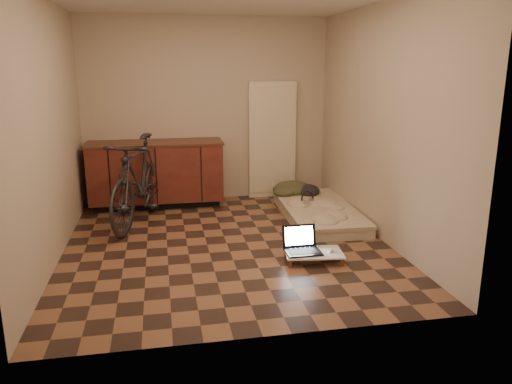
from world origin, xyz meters
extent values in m
cube|color=brown|center=(0.00, 0.00, 0.00)|extent=(3.50, 4.00, 0.00)
cube|color=#C0AD93|center=(0.00, 2.00, 1.30)|extent=(3.50, 0.00, 2.60)
cube|color=#C0AD93|center=(0.00, -2.00, 1.30)|extent=(3.50, 0.00, 2.60)
cube|color=#C0AD93|center=(-1.75, 0.00, 1.30)|extent=(0.00, 4.00, 2.60)
cube|color=#C0AD93|center=(1.75, 0.00, 1.30)|extent=(0.00, 4.00, 2.60)
cube|color=black|center=(-0.75, 1.74, 0.05)|extent=(1.70, 0.48, 0.10)
cube|color=#4C1B15|center=(-0.75, 1.70, 0.49)|extent=(1.80, 0.60, 0.78)
cube|color=#4A281B|center=(-0.75, 1.70, 0.90)|extent=(1.84, 0.62, 0.03)
cube|color=beige|center=(0.95, 1.94, 0.85)|extent=(0.70, 0.10, 1.70)
imported|color=black|center=(-0.95, 0.94, 0.60)|extent=(1.11, 1.94, 1.20)
cube|color=beige|center=(1.30, 0.72, 0.06)|extent=(0.92, 1.83, 0.11)
cube|color=beige|center=(1.30, 0.72, 0.13)|extent=(0.95, 1.85, 0.04)
cube|color=brown|center=(0.52, -0.80, 0.04)|extent=(0.03, 0.03, 0.08)
cube|color=brown|center=(0.56, -0.48, 0.04)|extent=(0.03, 0.03, 0.08)
cube|color=brown|center=(1.04, -0.86, 0.04)|extent=(0.03, 0.03, 0.08)
cube|color=brown|center=(1.08, -0.55, 0.04)|extent=(0.03, 0.03, 0.08)
cube|color=silver|center=(0.80, -0.67, 0.09)|extent=(0.62, 0.44, 0.02)
cube|color=black|center=(0.69, -0.68, 0.11)|extent=(0.36, 0.26, 0.02)
cube|color=black|center=(0.69, -0.52, 0.23)|extent=(0.35, 0.07, 0.23)
cube|color=white|center=(0.69, -0.52, 0.23)|extent=(0.30, 0.06, 0.18)
ellipsoid|color=white|center=(0.97, -0.70, 0.11)|extent=(0.09, 0.10, 0.03)
camera|label=1|loc=(-0.67, -5.22, 1.95)|focal=35.00mm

